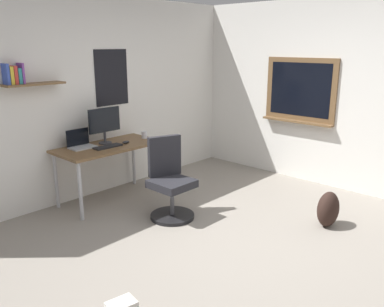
% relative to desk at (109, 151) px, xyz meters
% --- Properties ---
extents(ground_plane, '(5.20, 5.20, 0.00)m').
position_rel_desk_xyz_m(ground_plane, '(0.07, -2.04, -0.66)').
color(ground_plane, gray).
rests_on(ground_plane, ground).
extents(wall_back, '(5.00, 0.30, 2.60)m').
position_rel_desk_xyz_m(wall_back, '(0.07, 0.41, 0.64)').
color(wall_back, silver).
rests_on(wall_back, ground).
extents(wall_right, '(0.22, 5.00, 2.60)m').
position_rel_desk_xyz_m(wall_right, '(2.52, -2.01, 0.64)').
color(wall_right, silver).
rests_on(wall_right, ground).
extents(desk, '(1.34, 0.67, 0.74)m').
position_rel_desk_xyz_m(desk, '(0.00, 0.00, 0.00)').
color(desk, brown).
rests_on(desk, ground).
extents(office_chair, '(0.53, 0.55, 0.95)m').
position_rel_desk_xyz_m(office_chair, '(0.17, -0.94, -0.26)').
color(office_chair, black).
rests_on(office_chair, ground).
extents(laptop, '(0.31, 0.21, 0.23)m').
position_rel_desk_xyz_m(laptop, '(-0.30, 0.16, 0.13)').
color(laptop, '#ADAFB5').
rests_on(laptop, desk).
extents(monitor_primary, '(0.46, 0.17, 0.46)m').
position_rel_desk_xyz_m(monitor_primary, '(0.03, 0.11, 0.35)').
color(monitor_primary, '#38383D').
rests_on(monitor_primary, desk).
extents(keyboard, '(0.37, 0.13, 0.02)m').
position_rel_desk_xyz_m(keyboard, '(-0.07, -0.08, 0.09)').
color(keyboard, black).
rests_on(keyboard, desk).
extents(computer_mouse, '(0.10, 0.06, 0.03)m').
position_rel_desk_xyz_m(computer_mouse, '(0.21, -0.08, 0.09)').
color(computer_mouse, '#262628').
rests_on(computer_mouse, desk).
extents(coffee_mug, '(0.08, 0.08, 0.09)m').
position_rel_desk_xyz_m(coffee_mug, '(0.57, -0.03, 0.12)').
color(coffee_mug, silver).
rests_on(coffee_mug, desk).
extents(backpack, '(0.32, 0.22, 0.41)m').
position_rel_desk_xyz_m(backpack, '(1.18, -2.44, -0.46)').
color(backpack, black).
rests_on(backpack, ground).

